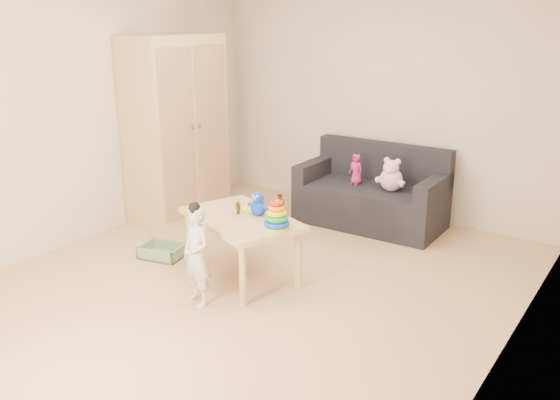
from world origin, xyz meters
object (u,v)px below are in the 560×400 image
Objects in this scene: play_table at (242,247)px; toddler at (197,257)px; wardrobe at (176,128)px; sofa at (370,206)px.

play_table is 1.32× the size of toddler.
play_table is 0.59m from toddler.
toddler reaches higher than play_table.
toddler is (1.59, -1.47, -0.58)m from wardrobe.
wardrobe is at bearing 154.39° from toddler.
sofa is 1.45× the size of play_table.
play_table reaches higher than sofa.
toddler is at bearing -97.73° from sofa.
toddler reaches higher than sofa.
wardrobe reaches higher than sofa.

